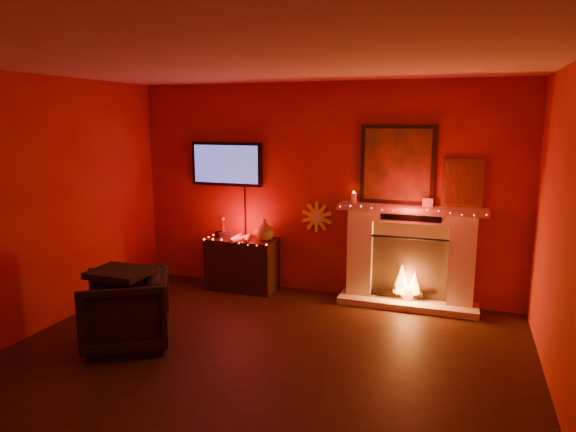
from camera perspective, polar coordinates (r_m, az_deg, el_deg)
name	(u,v)px	position (r m, az deg, el deg)	size (l,w,h in m)	color
room	(240,230)	(4.23, -5.31, -1.52)	(5.00, 5.00, 5.00)	black
fireplace	(409,247)	(6.36, 13.33, -3.36)	(1.72, 0.40, 2.18)	beige
tv	(227,164)	(6.93, -6.83, 5.74)	(1.00, 0.07, 1.24)	black
sunburst_clock	(317,217)	(6.61, 3.20, -0.12)	(0.40, 0.03, 0.40)	yellow
console_table	(243,261)	(6.86, -5.01, -5.01)	(0.91, 0.53, 0.97)	black
armchair	(126,310)	(5.43, -17.58, -9.94)	(0.80, 0.82, 0.75)	black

